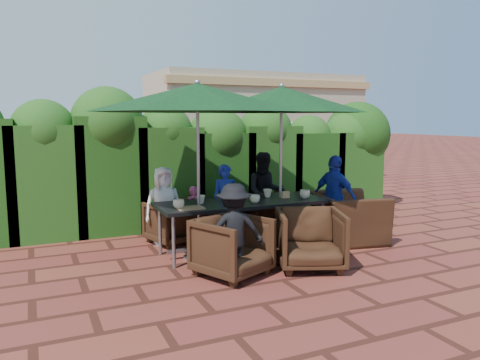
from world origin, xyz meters
name	(u,v)px	position (x,y,z in m)	size (l,w,h in m)	color
ground	(245,256)	(0.00, 0.00, 0.00)	(80.00, 80.00, 0.00)	brown
dining_table	(243,206)	(0.07, 0.22, 0.68)	(2.49, 0.90, 0.75)	black
umbrella_left	(197,98)	(-0.62, 0.17, 2.21)	(2.89, 2.89, 2.46)	gray
umbrella_right	(281,100)	(0.74, 0.30, 2.21)	(2.51, 2.51, 2.46)	gray
chair_far_left	(173,220)	(-0.73, 1.09, 0.37)	(0.72, 0.67, 0.74)	black
chair_far_mid	(214,214)	(0.01, 1.21, 0.37)	(0.72, 0.67, 0.74)	black
chair_far_right	(267,209)	(0.96, 1.16, 0.40)	(0.78, 0.73, 0.80)	black
chair_near_left	(232,244)	(-0.49, -0.70, 0.41)	(0.79, 0.74, 0.81)	black
chair_near_right	(310,236)	(0.55, -0.85, 0.42)	(0.82, 0.77, 0.85)	black
chair_end_right	(347,209)	(1.85, 0.12, 0.50)	(1.15, 0.75, 1.01)	black
adult_far_left	(164,205)	(-0.87, 1.12, 0.60)	(0.60, 0.35, 1.21)	white
adult_far_mid	(226,201)	(0.16, 1.09, 0.60)	(0.43, 0.35, 1.20)	#1F31A9
adult_far_right	(265,192)	(0.93, 1.18, 0.68)	(0.66, 0.40, 1.37)	black
adult_near_left	(234,231)	(-0.50, -0.76, 0.58)	(0.75, 0.34, 1.17)	black
adult_end_right	(335,197)	(1.73, 0.28, 0.68)	(0.80, 0.40, 1.36)	#1F31A9
child_left	(195,211)	(-0.29, 1.35, 0.42)	(0.30, 0.25, 0.84)	#E55098
child_right	(244,209)	(0.60, 1.34, 0.39)	(0.28, 0.23, 0.77)	#9B52B2
pedestrian_a	(234,167)	(1.71, 4.32, 0.79)	(1.48, 0.53, 1.59)	#258A36
pedestrian_b	(254,165)	(2.27, 4.41, 0.80)	(0.77, 0.47, 1.60)	#E55098
pedestrian_c	(296,159)	(3.37, 4.23, 0.93)	(1.19, 0.55, 1.86)	#92929A
cup_a	(179,204)	(-0.94, 0.07, 0.81)	(0.15, 0.15, 0.12)	beige
cup_b	(201,199)	(-0.55, 0.28, 0.81)	(0.13, 0.13, 0.12)	beige
cup_c	(255,199)	(0.17, 0.02, 0.81)	(0.15, 0.15, 0.12)	beige
cup_d	(267,193)	(0.56, 0.38, 0.81)	(0.13, 0.13, 0.12)	beige
cup_e	(305,194)	(1.03, 0.07, 0.81)	(0.16, 0.16, 0.12)	beige
ketchup_bottle	(229,195)	(-0.11, 0.31, 0.83)	(0.04, 0.04, 0.17)	#B20C0A
sauce_bottle	(238,195)	(0.00, 0.25, 0.83)	(0.04, 0.04, 0.17)	#4C230C
serving_tray	(190,208)	(-0.81, -0.01, 0.76)	(0.35, 0.25, 0.02)	#A67650
number_block_left	(234,199)	(-0.09, 0.15, 0.80)	(0.12, 0.06, 0.10)	tan
number_block_right	(285,195)	(0.77, 0.20, 0.80)	(0.12, 0.06, 0.10)	tan
hedge_wall	(180,155)	(-0.22, 2.32, 1.28)	(9.10, 1.60, 2.48)	#14370F
building	(253,129)	(3.50, 6.99, 1.61)	(6.20, 3.08, 3.20)	tan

